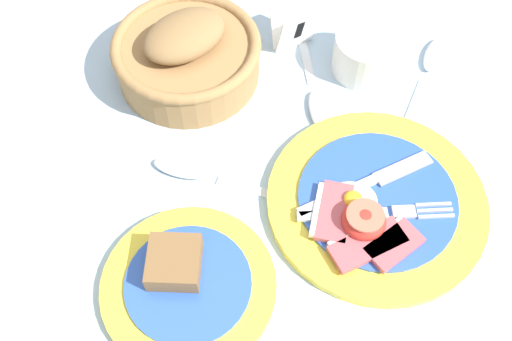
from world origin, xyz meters
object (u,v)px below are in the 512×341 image
Objects in this scene: number_card at (294,26)px; bread_basket at (187,54)px; sugar_cup at (367,52)px; teaspoon_stray at (315,95)px; bread_plate at (187,282)px; teaspoon_by_saucer at (200,174)px; teaspoon_near_cup at (429,68)px; breakfast_plate at (374,204)px.

bread_basket is at bearing 173.72° from number_card.
teaspoon_stray is at bearing -164.51° from sugar_cup.
bread_plate reaches higher than teaspoon_stray.
bread_basket reaches higher than sugar_cup.
number_card is 0.45× the size of teaspoon_by_saucer.
number_card is at bearing -101.21° from teaspoon_by_saucer.
sugar_cup is 0.11m from number_card.
teaspoon_near_cup is at bearing 23.60° from bread_plate.
teaspoon_stray is at bearing 38.35° from bread_plate.
bread_basket reaches higher than number_card.
bread_basket is 0.18m from teaspoon_stray.
teaspoon_near_cup is (0.08, -0.04, -0.03)m from sugar_cup.
breakfast_plate is at bearing -64.23° from bread_basket.
bread_basket is at bearing 161.09° from sugar_cup.
teaspoon_by_saucer and teaspoon_stray have the same top height.
teaspoon_by_saucer is 0.20m from teaspoon_stray.
bread_plate is 0.40m from sugar_cup.
breakfast_plate is 1.77× the size of teaspoon_near_cup.
bread_plate is 0.32m from teaspoon_stray.
teaspoon_stray is (0.25, 0.20, -0.01)m from bread_plate.
teaspoon_stray is (-0.17, 0.01, 0.00)m from teaspoon_near_cup.
breakfast_plate is 1.32× the size of bread_basket.
sugar_cup is at bearing 111.44° from teaspoon_near_cup.
number_card reaches higher than sugar_cup.
breakfast_plate is 1.66× the size of teaspoon_by_saucer.
teaspoon_by_saucer is 0.36m from teaspoon_near_cup.
number_card reaches higher than bread_plate.
teaspoon_stray is (0.15, -0.10, -0.04)m from bread_basket.
teaspoon_near_cup and teaspoon_stray have the same top height.
bread_basket is 0.16m from number_card.
number_card is at bearing -0.54° from bread_basket.
number_card is at bearing 99.53° from teaspoon_near_cup.
bread_plate is at bearing -136.70° from number_card.
bread_plate is 0.32m from bread_basket.
breakfast_plate is 3.65× the size of number_card.
teaspoon_stray is (0.01, 0.18, -0.01)m from breakfast_plate.
breakfast_plate is at bearing -174.86° from teaspoon_by_saucer.
number_card is at bearing 86.22° from breakfast_plate.
bread_basket is at bearing 115.33° from teaspoon_near_cup.
breakfast_plate is 0.23m from sugar_cup.
sugar_cup is 0.29m from teaspoon_by_saucer.
sugar_cup is at bearing -18.91° from bread_basket.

